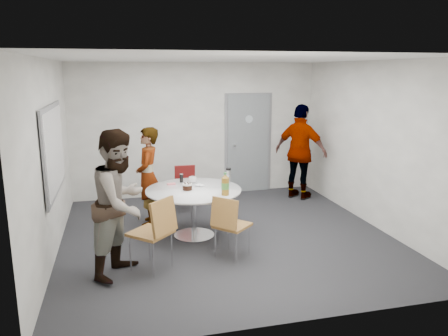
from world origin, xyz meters
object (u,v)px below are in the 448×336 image
object	(u,v)px
person_main	(148,176)
person_left	(121,203)
table	(196,195)
chair_near_right	(229,221)
person_right	(301,152)
whiteboard	(54,149)
chair_far	(186,184)
chair_near_left	(156,227)
door	(248,144)

from	to	relation	value
person_main	person_left	xyz separation A→B (m)	(-0.47, -1.77, 0.11)
table	person_main	bearing A→B (deg)	130.94
chair_near_right	person_main	bearing A→B (deg)	166.78
chair_near_right	person_right	bearing A→B (deg)	97.01
whiteboard	chair_far	bearing A→B (deg)	31.63
chair_near_left	chair_near_right	world-z (taller)	chair_near_left
table	chair_near_right	bearing A→B (deg)	-72.87
whiteboard	person_main	world-z (taller)	whiteboard
chair_far	person_main	world-z (taller)	person_main
door	person_main	world-z (taller)	door
chair_near_left	person_left	distance (m)	0.54
chair_near_right	person_right	world-z (taller)	person_right
person_main	person_left	distance (m)	1.84
whiteboard	person_right	xyz separation A→B (m)	(4.41, 1.48, -0.50)
door	person_left	bearing A→B (deg)	-128.55
person_main	table	bearing A→B (deg)	50.91
whiteboard	person_right	bearing A→B (deg)	18.58
table	chair_near_right	distance (m)	0.98
person_main	door	bearing A→B (deg)	135.77
whiteboard	table	bearing A→B (deg)	-2.39
person_left	chair_far	bearing A→B (deg)	6.27
door	chair_near_right	bearing A→B (deg)	-111.20
table	person_main	size ratio (longest dim) A/B	0.89
whiteboard	chair_near_left	distance (m)	1.93
table	chair_far	distance (m)	1.36
table	person_left	distance (m)	1.54
chair_far	person_right	distance (m)	2.41
person_left	person_right	xyz separation A→B (m)	(3.54, 2.58, 0.02)
whiteboard	person_left	distance (m)	1.49
door	person_right	distance (m)	1.17
person_right	whiteboard	bearing A→B (deg)	69.32
whiteboard	chair_near_right	distance (m)	2.66
chair_near_left	person_right	distance (m)	4.09
chair_near_left	chair_near_right	xyz separation A→B (m)	(0.99, 0.14, -0.06)
chair_near_left	person_left	bearing A→B (deg)	126.67
door	whiteboard	bearing A→B (deg)	-147.34
whiteboard	chair_near_right	bearing A→B (deg)	-23.82
chair_near_right	person_main	distance (m)	1.96
chair_far	person_main	xyz separation A→B (m)	(-0.72, -0.59, 0.32)
door	chair_near_left	size ratio (longest dim) A/B	2.18
door	person_main	distance (m)	2.75
table	person_main	distance (m)	1.02
whiteboard	table	distance (m)	2.15
door	chair_near_right	size ratio (longest dim) A/B	2.40
person_left	chair_near_left	bearing A→B (deg)	-64.73
door	chair_far	distance (m)	1.89
person_right	chair_far	bearing A→B (deg)	55.99
table	person_main	world-z (taller)	person_main
chair_near_right	person_left	distance (m)	1.47
chair_near_right	person_left	world-z (taller)	person_left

